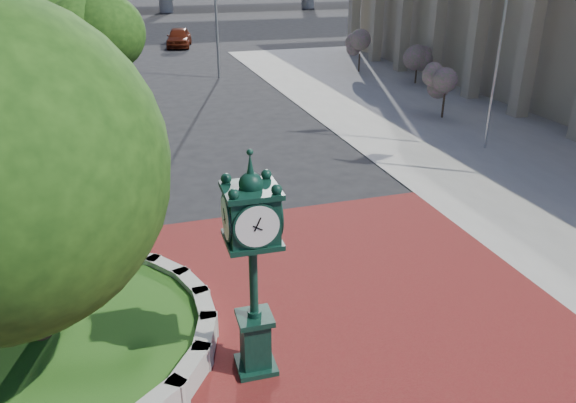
{
  "coord_description": "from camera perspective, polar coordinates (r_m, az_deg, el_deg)",
  "views": [
    {
      "loc": [
        -3.09,
        -10.05,
        7.29
      ],
      "look_at": [
        0.53,
        1.5,
        1.91
      ],
      "focal_mm": 35.0,
      "sensor_mm": 36.0,
      "label": 1
    }
  ],
  "objects": [
    {
      "name": "sidewalk",
      "position": [
        28.62,
        25.45,
        6.91
      ],
      "size": [
        20.0,
        50.0,
        0.04
      ],
      "primitive_type": "cube",
      "color": "#9E9B93",
      "rests_on": "ground"
    },
    {
      "name": "ground",
      "position": [
        12.79,
        -0.28,
        -10.79
      ],
      "size": [
        200.0,
        200.0,
        0.0
      ],
      "primitive_type": "plane",
      "color": "black",
      "rests_on": "ground"
    },
    {
      "name": "tree_street",
      "position": [
        28.35,
        -19.72,
        14.4
      ],
      "size": [
        4.4,
        4.4,
        5.45
      ],
      "color": "#38281C",
      "rests_on": "ground"
    },
    {
      "name": "shrub_near",
      "position": [
        27.91,
        15.71,
        11.3
      ],
      "size": [
        1.2,
        1.2,
        2.2
      ],
      "color": "#38281C",
      "rests_on": "ground"
    },
    {
      "name": "post_clock",
      "position": [
        9.85,
        -3.58,
        -5.94
      ],
      "size": [
        0.94,
        0.94,
        4.35
      ],
      "color": "black",
      "rests_on": "ground"
    },
    {
      "name": "plaza",
      "position": [
        12.01,
        1.17,
        -13.3
      ],
      "size": [
        12.0,
        12.0,
        0.04
      ],
      "primitive_type": "cube",
      "color": "maroon",
      "rests_on": "ground"
    },
    {
      "name": "planter_wall",
      "position": [
        12.26,
        -12.72,
        -11.65
      ],
      "size": [
        2.96,
        6.77,
        0.54
      ],
      "color": "#9E9B93",
      "rests_on": "ground"
    },
    {
      "name": "tree_planter",
      "position": [
        10.83,
        -26.51,
        2.12
      ],
      "size": [
        5.2,
        5.2,
        6.33
      ],
      "color": "#38281C",
      "rests_on": "ground"
    },
    {
      "name": "shrub_far",
      "position": [
        38.45,
        7.31,
        15.25
      ],
      "size": [
        1.2,
        1.2,
        2.2
      ],
      "color": "#38281C",
      "rests_on": "ground"
    },
    {
      "name": "flagpole_b",
      "position": [
        23.31,
        20.96,
        16.24
      ],
      "size": [
        1.46,
        0.17,
        9.3
      ],
      "color": "silver",
      "rests_on": "ground"
    },
    {
      "name": "shrub_mid",
      "position": [
        35.39,
        13.02,
        14.1
      ],
      "size": [
        1.2,
        1.2,
        2.2
      ],
      "color": "#38281C",
      "rests_on": "ground"
    },
    {
      "name": "parked_car",
      "position": [
        49.91,
        -11.03,
        16.05
      ],
      "size": [
        2.79,
        4.92,
        1.58
      ],
      "primitive_type": "imported",
      "rotation": [
        0.0,
        0.0,
        -0.21
      ],
      "color": "#531A0B",
      "rests_on": "ground"
    },
    {
      "name": "grass_bed",
      "position": [
        12.45,
        -23.49,
        -13.09
      ],
      "size": [
        6.1,
        6.1,
        0.4
      ],
      "primitive_type": "cylinder",
      "color": "#194B15",
      "rests_on": "ground"
    }
  ]
}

